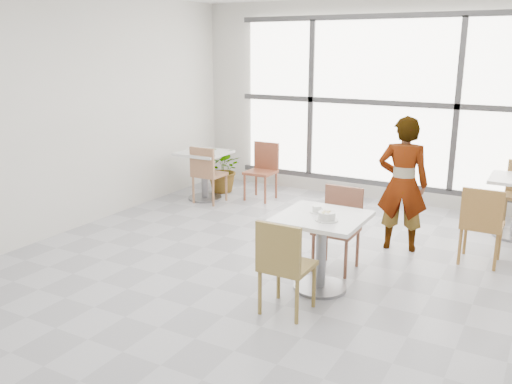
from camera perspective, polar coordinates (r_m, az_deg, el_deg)
The scene contains 15 objects.
floor at distance 5.57m, azimuth 1.54°, elevation -9.28°, with size 7.00×7.00×0.00m, color #9E9EA5.
wall_back at distance 8.37m, azimuth 13.05°, elevation 9.21°, with size 6.00×6.00×0.00m, color silver.
wall_left at distance 7.04m, azimuth -20.69°, elevation 7.61°, with size 7.00×7.00×0.00m, color silver.
window at distance 8.31m, azimuth 12.92°, elevation 9.18°, with size 4.60×0.07×2.52m.
main_table at distance 5.23m, azimuth 6.91°, elevation -4.87°, with size 0.80×0.80×0.75m.
chair_near at distance 4.71m, azimuth 2.92°, elevation -7.33°, with size 0.42×0.42×0.87m.
chair_far at distance 5.79m, azimuth 8.79°, elevation -3.17°, with size 0.42×0.42×0.87m.
oatmeal_bowl at distance 5.00m, azimuth 7.47°, elevation -2.53°, with size 0.21×0.21×0.09m.
coffee_cup at distance 5.24m, azimuth 6.42°, elevation -1.85°, with size 0.16×0.13×0.07m.
person at distance 6.39m, azimuth 15.21°, elevation 0.82°, with size 0.57×0.37×1.56m, color black.
bg_table_left at distance 8.37m, azimuth -5.48°, elevation 2.49°, with size 0.70×0.70×0.75m.
bg_chair_left_near at distance 8.13m, azimuth -5.26°, elevation 2.22°, with size 0.42×0.42×0.87m.
bg_chair_left_far at distance 8.38m, azimuth 0.76°, elevation 2.67°, with size 0.42×0.42×0.87m.
bg_chair_right_near at distance 6.26m, azimuth 22.71°, elevation -2.82°, with size 0.42×0.42×0.87m.
plant_left at distance 8.79m, azimuth -3.40°, elevation 2.45°, with size 0.69×0.60×0.77m, color #3D7F40.
Camera 1 is at (2.36, -4.49, 2.29)m, focal length 37.93 mm.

